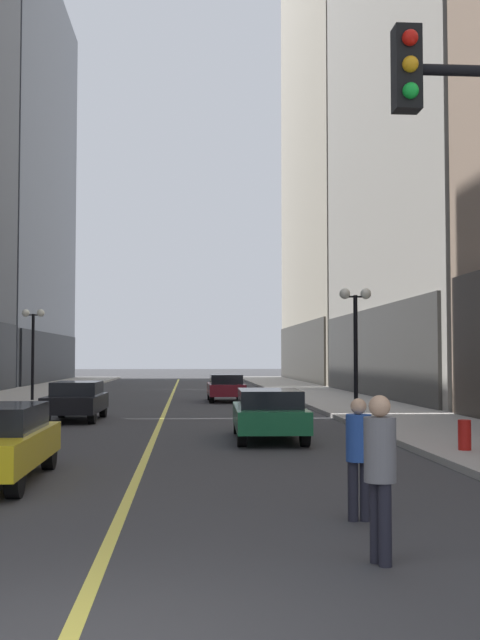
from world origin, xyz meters
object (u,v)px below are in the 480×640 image
(pedestrian_in_grey_suit, at_px, (380,465))
(street_lamp_left_far, at_px, (33,334))
(car_maroon, at_px, (226,387))
(fire_hydrant_right, at_px, (465,438))
(car_green, at_px, (269,412))
(pedestrian_in_blue_hoodie, at_px, (359,450))
(street_lamp_right_mid, at_px, (355,324))
(car_black, at_px, (76,399))

(pedestrian_in_grey_suit, distance_m, street_lamp_left_far, 30.43)
(car_maroon, relative_size, fire_hydrant_right, 5.05)
(fire_hydrant_right, bearing_deg, car_green, 136.47)
(pedestrian_in_blue_hoodie, height_order, fire_hydrant_right, pedestrian_in_blue_hoodie)
(car_maroon, relative_size, pedestrian_in_blue_hoodie, 2.50)
(pedestrian_in_grey_suit, height_order, street_lamp_right_mid, street_lamp_right_mid)
(pedestrian_in_grey_suit, distance_m, fire_hydrant_right, 9.33)
(fire_hydrant_right, bearing_deg, street_lamp_left_far, 123.02)
(fire_hydrant_right, bearing_deg, car_black, 133.53)
(car_green, relative_size, car_black, 1.09)
(street_lamp_right_mid, height_order, fire_hydrant_right, street_lamp_right_mid)
(car_black, height_order, pedestrian_in_blue_hoodie, pedestrian_in_blue_hoodie)
(pedestrian_in_grey_suit, bearing_deg, car_maroon, 90.35)
(car_black, distance_m, pedestrian_in_grey_suit, 19.62)
(street_lamp_left_far, relative_size, street_lamp_right_mid, 1.00)
(street_lamp_left_far, bearing_deg, street_lamp_right_mid, -42.96)
(car_maroon, bearing_deg, fire_hydrant_right, -78.87)
(car_green, xyz_separation_m, car_maroon, (-0.28, 17.43, -0.00))
(pedestrian_in_grey_suit, height_order, pedestrian_in_blue_hoodie, pedestrian_in_grey_suit)
(pedestrian_in_blue_hoodie, height_order, street_lamp_right_mid, street_lamp_right_mid)
(car_black, relative_size, street_lamp_left_far, 0.94)
(car_maroon, distance_m, street_lamp_right_mid, 13.33)
(car_maroon, bearing_deg, car_green, -89.09)
(car_green, xyz_separation_m, pedestrian_in_blue_hoodie, (0.15, -9.98, 0.22))
(car_black, xyz_separation_m, street_lamp_right_mid, (9.30, -1.76, 2.54))
(car_green, bearing_deg, car_maroon, 90.91)
(pedestrian_in_blue_hoodie, distance_m, fire_hydrant_right, 7.34)
(car_green, distance_m, fire_hydrant_right, 5.36)
(pedestrian_in_blue_hoodie, xyz_separation_m, fire_hydrant_right, (3.73, 6.30, -0.54))
(pedestrian_in_blue_hoodie, relative_size, street_lamp_left_far, 0.36)
(car_green, bearing_deg, car_black, 131.76)
(pedestrian_in_grey_suit, bearing_deg, street_lamp_right_mid, 78.42)
(car_green, bearing_deg, street_lamp_left_far, 119.31)
(pedestrian_in_blue_hoodie, xyz_separation_m, street_lamp_left_far, (-9.57, 26.77, 2.32))
(car_black, bearing_deg, pedestrian_in_blue_hoodie, -69.94)
(fire_hydrant_right, bearing_deg, street_lamp_right_mid, 93.35)
(pedestrian_in_grey_suit, relative_size, street_lamp_left_far, 0.40)
(pedestrian_in_grey_suit, relative_size, pedestrian_in_blue_hoodie, 1.09)
(car_black, distance_m, car_maroon, 12.19)
(pedestrian_in_grey_suit, xyz_separation_m, fire_hydrant_right, (3.98, 8.41, -0.63))
(car_green, xyz_separation_m, car_black, (-5.92, 6.63, -0.00))
(car_maroon, distance_m, fire_hydrant_right, 21.52)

